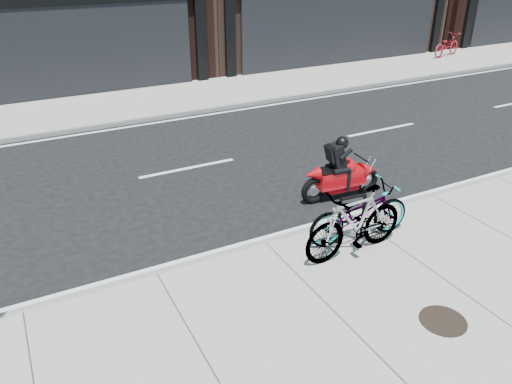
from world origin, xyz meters
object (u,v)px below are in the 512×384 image
bicycle_front (359,213)px  motorcycle (345,173)px  manhole_cover (443,321)px  bicycle_far (447,45)px  bike_rack (352,214)px  bicycle_rear (355,222)px

bicycle_front → motorcycle: bearing=-24.2°
motorcycle → manhole_cover: size_ratio=2.84×
motorcycle → bicycle_far: (12.67, 9.29, 0.07)m
bicycle_front → motorcycle: 1.89m
bicycle_front → manhole_cover: size_ratio=3.00×
bike_rack → bicycle_far: (13.75, 10.94, -0.02)m
bicycle_front → motorcycle: size_ratio=1.06×
bicycle_front → bicycle_far: bearing=-46.3°
bicycle_front → bicycle_far: bicycle_front is taller
motorcycle → bicycle_front: bearing=-114.7°
bicycle_rear → motorcycle: motorcycle is taller
bicycle_front → manhole_cover: 2.41m
bicycle_rear → bicycle_far: bearing=126.7°
bicycle_rear → bicycle_far: bicycle_rear is taller
bicycle_rear → motorcycle: 2.37m
bicycle_front → bicycle_rear: size_ratio=0.99×
motorcycle → bike_rack: bearing=-119.0°
bike_rack → motorcycle: 1.98m
bike_rack → bicycle_front: bearing=0.0°
bike_rack → bicycle_front: size_ratio=0.46×
bicycle_rear → bike_rack: bearing=148.1°
bike_rack → bicycle_rear: size_ratio=0.45×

